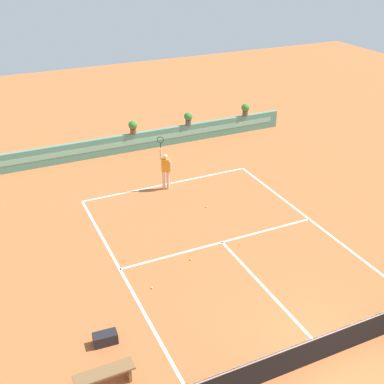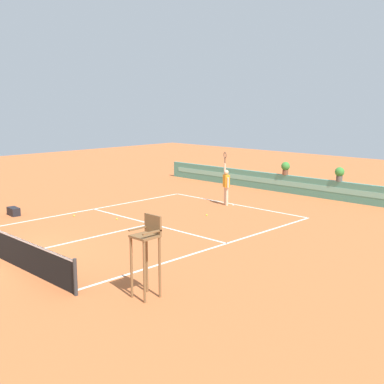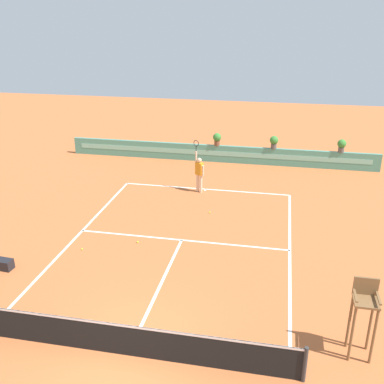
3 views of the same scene
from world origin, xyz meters
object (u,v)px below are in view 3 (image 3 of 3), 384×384
at_px(gear_bag, 3,264).
at_px(potted_plant_far_right, 342,145).
at_px(tennis_player, 199,172).
at_px(umpire_chair, 364,310).
at_px(tennis_ball_near_baseline, 82,249).
at_px(tennis_ball_by_sideline, 210,212).
at_px(potted_plant_right, 274,141).
at_px(tennis_ball_mid_court, 138,242).
at_px(potted_plant_centre, 217,138).

distance_m(gear_bag, potted_plant_far_right, 18.16).
bearing_deg(tennis_player, umpire_chair, -59.35).
bearing_deg(tennis_ball_near_baseline, gear_bag, -140.10).
bearing_deg(tennis_ball_by_sideline, potted_plant_far_right, 49.83).
distance_m(gear_bag, tennis_player, 9.91).
height_order(potted_plant_right, potted_plant_far_right, same).
distance_m(tennis_ball_mid_court, potted_plant_far_right, 13.56).
relative_size(tennis_ball_near_baseline, tennis_ball_by_sideline, 1.00).
relative_size(tennis_ball_mid_court, potted_plant_centre, 0.09).
bearing_deg(umpire_chair, potted_plant_centre, 111.37).
height_order(gear_bag, tennis_ball_by_sideline, gear_bag).
relative_size(umpire_chair, tennis_ball_mid_court, 31.47).
bearing_deg(tennis_ball_near_baseline, potted_plant_right, 60.12).
height_order(tennis_ball_mid_court, potted_plant_far_right, potted_plant_far_right).
bearing_deg(potted_plant_right, gear_bag, -123.32).
distance_m(tennis_player, tennis_ball_mid_court, 5.88).
height_order(tennis_ball_by_sideline, potted_plant_far_right, potted_plant_far_right).
bearing_deg(tennis_player, potted_plant_centre, 88.37).
distance_m(tennis_player, potted_plant_far_right, 8.61).
relative_size(tennis_ball_by_sideline, potted_plant_right, 0.09).
distance_m(gear_bag, tennis_ball_mid_court, 4.80).
relative_size(gear_bag, potted_plant_right, 0.97).
distance_m(tennis_ball_by_sideline, potted_plant_far_right, 9.64).
height_order(umpire_chair, potted_plant_right, umpire_chair).
relative_size(tennis_ball_mid_court, tennis_ball_by_sideline, 1.00).
height_order(tennis_ball_near_baseline, potted_plant_right, potted_plant_right).
relative_size(tennis_player, tennis_ball_mid_court, 38.01).
relative_size(gear_bag, tennis_ball_by_sideline, 10.29).
height_order(umpire_chair, gear_bag, umpire_chair).
bearing_deg(potted_plant_centre, tennis_player, -91.63).
bearing_deg(tennis_ball_mid_court, potted_plant_right, 65.80).
distance_m(tennis_player, potted_plant_right, 5.97).
bearing_deg(potted_plant_right, potted_plant_centre, 180.00).
height_order(gear_bag, potted_plant_right, potted_plant_right).
xyz_separation_m(umpire_chair, potted_plant_right, (-2.67, 15.13, 0.07)).
xyz_separation_m(tennis_ball_by_sideline, potted_plant_centre, (-0.78, 7.29, 1.38)).
xyz_separation_m(tennis_ball_mid_court, potted_plant_far_right, (8.42, 10.54, 1.38)).
distance_m(tennis_ball_near_baseline, tennis_ball_by_sideline, 5.87).
height_order(gear_bag, tennis_player, tennis_player).
relative_size(tennis_ball_near_baseline, potted_plant_right, 0.09).
bearing_deg(tennis_ball_near_baseline, potted_plant_far_right, 48.15).
bearing_deg(tennis_player, tennis_ball_mid_court, -103.43).
relative_size(umpire_chair, potted_plant_right, 2.96).
bearing_deg(umpire_chair, tennis_player, 120.65).
bearing_deg(tennis_ball_mid_court, gear_bag, -145.79).
height_order(tennis_ball_near_baseline, potted_plant_centre, potted_plant_centre).
bearing_deg(potted_plant_centre, tennis_ball_near_baseline, -106.24).
distance_m(potted_plant_far_right, potted_plant_centre, 6.93).
relative_size(tennis_ball_near_baseline, tennis_ball_mid_court, 1.00).
bearing_deg(gear_bag, tennis_ball_by_sideline, 43.65).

